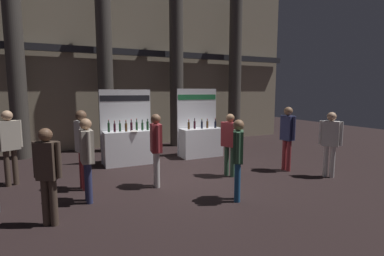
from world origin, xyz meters
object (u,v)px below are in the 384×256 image
at_px(visitor_2, 156,144).
at_px(visitor_7, 230,139).
at_px(exhibitor_booth_0, 129,144).
at_px(visitor_9, 238,153).
at_px(visitor_8, 287,133).
at_px(visitor_1, 48,170).
at_px(exhibitor_booth_1, 201,139).
at_px(visitor_0, 82,142).
at_px(visitor_6, 9,140).
at_px(visitor_3, 87,153).
at_px(visitor_4, 330,139).

bearing_deg(visitor_2, visitor_7, 97.73).
distance_m(exhibitor_booth_0, visitor_7, 3.26).
relative_size(visitor_7, visitor_9, 0.99).
height_order(visitor_2, visitor_8, visitor_8).
xyz_separation_m(visitor_1, visitor_9, (3.48, -0.38, 0.03)).
bearing_deg(visitor_1, exhibitor_booth_0, -91.96).
height_order(exhibitor_booth_1, visitor_8, exhibitor_booth_1).
distance_m(exhibitor_booth_0, visitor_8, 4.74).
height_order(visitor_0, visitor_6, visitor_0).
bearing_deg(visitor_9, visitor_8, -28.64).
bearing_deg(visitor_0, visitor_6, 41.46).
distance_m(visitor_1, visitor_8, 6.11).
xyz_separation_m(visitor_7, visitor_9, (-0.78, -1.55, -0.01)).
bearing_deg(visitor_0, visitor_7, -113.36).
bearing_deg(visitor_2, exhibitor_booth_0, -170.00).
bearing_deg(exhibitor_booth_0, visitor_8, -34.14).
distance_m(visitor_0, visitor_1, 1.81).
distance_m(exhibitor_booth_1, visitor_3, 4.87).
xyz_separation_m(visitor_4, visitor_7, (-2.33, 1.16, -0.02)).
height_order(visitor_0, visitor_7, visitor_0).
distance_m(visitor_6, visitor_7, 5.38).
relative_size(exhibitor_booth_0, visitor_2, 1.33).
bearing_deg(visitor_9, visitor_3, 100.55).
bearing_deg(visitor_6, visitor_2, -52.02).
height_order(visitor_3, visitor_9, visitor_3).
relative_size(exhibitor_booth_1, visitor_6, 1.29).
height_order(visitor_4, visitor_6, visitor_6).
bearing_deg(exhibitor_booth_1, visitor_3, -144.52).
xyz_separation_m(visitor_6, visitor_8, (6.92, -1.74, -0.01)).
xyz_separation_m(exhibitor_booth_0, visitor_0, (-1.47, -1.92, 0.48)).
height_order(exhibitor_booth_1, visitor_7, exhibitor_booth_1).
bearing_deg(visitor_2, visitor_6, -108.74).
distance_m(visitor_0, visitor_9, 3.49).
xyz_separation_m(visitor_4, visitor_8, (-0.57, 0.95, 0.07)).
xyz_separation_m(visitor_1, visitor_6, (-0.89, 2.70, 0.13)).
bearing_deg(exhibitor_booth_0, exhibitor_booth_1, 0.71).
relative_size(visitor_2, visitor_4, 1.01).
relative_size(visitor_0, visitor_1, 1.10).
distance_m(visitor_8, visitor_9, 2.88).
xyz_separation_m(exhibitor_booth_0, visitor_2, (0.11, -2.44, 0.41)).
xyz_separation_m(exhibitor_booth_0, visitor_1, (-2.13, -3.60, 0.35)).
height_order(exhibitor_booth_0, visitor_7, exhibitor_booth_0).
bearing_deg(visitor_1, visitor_8, -142.36).
bearing_deg(visitor_4, visitor_9, 64.03).
xyz_separation_m(visitor_2, visitor_4, (4.36, -1.15, -0.00)).
bearing_deg(visitor_4, visitor_7, 30.52).
relative_size(exhibitor_booth_0, exhibitor_booth_1, 0.99).
xyz_separation_m(exhibitor_booth_1, visitor_2, (-2.39, -2.47, 0.43)).
distance_m(visitor_3, visitor_8, 5.35).
xyz_separation_m(exhibitor_booth_0, visitor_9, (1.35, -3.98, 0.38)).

